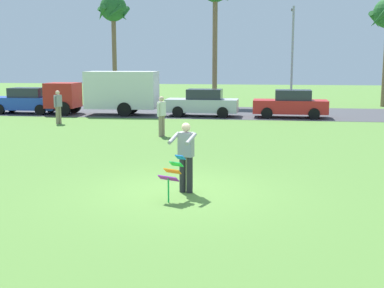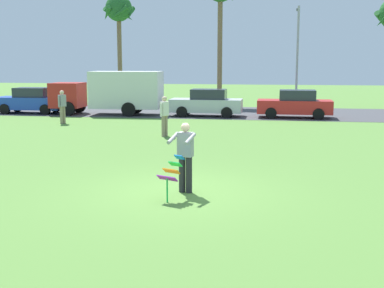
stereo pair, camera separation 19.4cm
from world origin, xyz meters
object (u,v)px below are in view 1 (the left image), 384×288
object	(u,v)px
palm_tree_left_near	(113,13)
person_walker_far	(58,106)
parked_car_red	(291,104)
kite_held	(173,172)
parked_car_blue	(26,101)
parked_truck_red_cab	(109,92)
parked_car_silver	(203,103)
person_walker_near	(162,115)
streetlight_pole	(292,50)
person_kite_flyer	(186,155)

from	to	relation	value
palm_tree_left_near	person_walker_far	size ratio (longest dim) A/B	4.88
parked_car_red	person_walker_far	bearing A→B (deg)	-158.43
kite_held	palm_tree_left_near	distance (m)	31.06
person_walker_far	parked_car_blue	bearing A→B (deg)	131.06
kite_held	parked_car_blue	bearing A→B (deg)	124.69
parked_car_red	parked_truck_red_cab	bearing A→B (deg)	-180.00
parked_truck_red_cab	person_walker_far	size ratio (longest dim) A/B	3.91
parked_car_silver	person_walker_near	distance (m)	8.37
parked_car_silver	person_walker_near	size ratio (longest dim) A/B	2.44
parked_car_red	parked_car_silver	bearing A→B (deg)	180.00
parked_truck_red_cab	person_walker_near	world-z (taller)	parked_truck_red_cab
palm_tree_left_near	streetlight_pole	xyz separation A→B (m)	(13.91, -3.15, -3.04)
person_kite_flyer	parked_truck_red_cab	xyz separation A→B (m)	(-7.53, 17.55, 0.46)
parked_truck_red_cab	palm_tree_left_near	distance (m)	12.08
palm_tree_left_near	person_walker_far	distance (m)	16.35
parked_truck_red_cab	parked_car_silver	distance (m)	5.75
parked_car_silver	parked_car_red	bearing A→B (deg)	-0.00
palm_tree_left_near	parked_truck_red_cab	bearing A→B (deg)	-75.07
parked_car_blue	person_walker_far	xyz separation A→B (m)	(4.15, -4.76, 0.16)
parked_car_blue	person_walker_far	size ratio (longest dim) A/B	2.45
parked_car_silver	parked_car_red	world-z (taller)	same
palm_tree_left_near	parked_car_blue	bearing A→B (deg)	-104.12
parked_car_silver	person_walker_near	xyz separation A→B (m)	(-0.72, -8.34, 0.16)
parked_car_silver	streetlight_pole	distance (m)	9.56
parked_car_red	person_walker_near	size ratio (longest dim) A/B	2.44
parked_car_blue	person_walker_near	xyz separation A→B (m)	(10.35, -8.34, 0.16)
parked_truck_red_cab	person_walker_far	xyz separation A→B (m)	(-1.21, -4.76, -0.48)
kite_held	person_walker_near	xyz separation A→B (m)	(-2.35, 10.00, 0.25)
parked_truck_red_cab	streetlight_pole	world-z (taller)	streetlight_pole
person_kite_flyer	kite_held	xyz separation A→B (m)	(-0.18, -0.79, -0.27)
parked_car_blue	palm_tree_left_near	distance (m)	12.36
parked_car_red	person_walker_near	world-z (taller)	person_walker_near
person_kite_flyer	person_walker_far	distance (m)	15.49
parked_truck_red_cab	streetlight_pole	xyz separation A→B (m)	(11.16, 7.18, 2.59)
parked_truck_red_cab	parked_car_red	world-z (taller)	parked_truck_red_cab
person_kite_flyer	kite_held	distance (m)	0.85
parked_car_red	palm_tree_left_near	size ratio (longest dim) A/B	0.50
person_walker_near	person_walker_far	xyz separation A→B (m)	(-6.20, 3.58, 0.00)
parked_car_red	person_walker_far	size ratio (longest dim) A/B	2.44
kite_held	parked_car_blue	distance (m)	22.31
person_kite_flyer	kite_held	world-z (taller)	person_kite_flyer
parked_car_silver	person_walker_far	size ratio (longest dim) A/B	2.44
parked_car_silver	palm_tree_left_near	xyz separation A→B (m)	(-8.47, 10.33, 6.26)
parked_truck_red_cab	person_walker_far	world-z (taller)	parked_truck_red_cab
person_kite_flyer	parked_truck_red_cab	distance (m)	19.10
palm_tree_left_near	person_walker_far	bearing A→B (deg)	-84.15
person_kite_flyer	parked_car_blue	distance (m)	21.77
parked_car_blue	person_walker_far	world-z (taller)	person_walker_far
palm_tree_left_near	parked_car_red	bearing A→B (deg)	-37.25
streetlight_pole	palm_tree_left_near	bearing A→B (deg)	167.23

